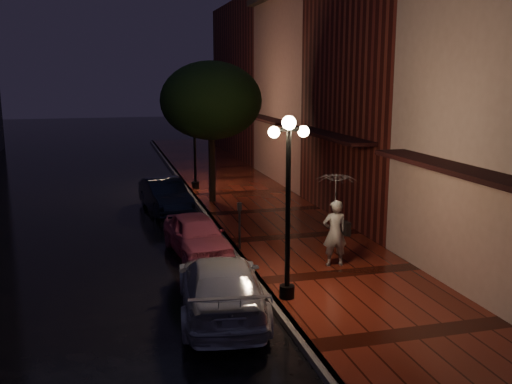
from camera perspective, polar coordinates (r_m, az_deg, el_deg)
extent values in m
plane|color=black|center=(18.36, -2.76, -5.36)|extent=(120.00, 120.00, 0.00)
cube|color=#49160D|center=(18.91, 3.94, -4.63)|extent=(4.50, 60.00, 0.15)
cube|color=#595451|center=(18.34, -2.77, -5.14)|extent=(0.25, 60.00, 0.15)
cube|color=#511914|center=(21.94, 14.48, 11.62)|extent=(5.00, 8.00, 11.00)
cube|color=#8C5951|center=(29.21, 6.63, 9.83)|extent=(5.00, 8.00, 9.00)
cube|color=#511914|center=(38.68, 1.15, 11.04)|extent=(5.00, 12.00, 10.00)
cylinder|color=black|center=(13.21, 3.20, -2.42)|extent=(0.12, 0.12, 4.00)
cylinder|color=black|center=(13.78, 3.12, -9.90)|extent=(0.36, 0.36, 0.30)
cube|color=black|center=(12.88, 3.30, 6.25)|extent=(0.70, 0.08, 0.08)
sphere|color=#FDDF98|center=(12.87, 3.31, 6.92)|extent=(0.32, 0.32, 0.32)
sphere|color=#FDDF98|center=(12.78, 1.80, 6.00)|extent=(0.26, 0.26, 0.26)
sphere|color=#FDDF98|center=(13.00, 4.78, 6.06)|extent=(0.26, 0.26, 0.26)
cylinder|color=black|center=(26.68, -6.15, 4.62)|extent=(0.12, 0.12, 4.00)
cylinder|color=black|center=(26.96, -6.06, 0.71)|extent=(0.36, 0.36, 0.30)
cube|color=black|center=(26.52, -6.24, 8.91)|extent=(0.70, 0.08, 0.08)
sphere|color=#FDDF98|center=(26.51, -6.25, 9.24)|extent=(0.32, 0.32, 0.32)
sphere|color=#FDDF98|center=(26.47, -7.00, 8.78)|extent=(0.26, 0.26, 0.26)
sphere|color=#FDDF98|center=(26.57, -5.48, 8.83)|extent=(0.26, 0.26, 0.26)
cylinder|color=black|center=(23.84, -4.43, 2.86)|extent=(0.28, 0.28, 3.20)
ellipsoid|color=black|center=(23.59, -4.53, 9.11)|extent=(4.16, 4.16, 3.20)
sphere|color=black|center=(24.35, -3.12, 7.79)|extent=(1.80, 1.80, 1.80)
sphere|color=black|center=(22.83, -5.68, 7.76)|extent=(1.80, 1.80, 1.80)
imported|color=#C4506B|center=(17.35, -5.98, -4.28)|extent=(1.88, 3.79, 1.24)
imported|color=black|center=(23.00, -9.05, -0.34)|extent=(1.93, 4.14, 1.31)
imported|color=#B9B8C1|center=(13.06, -3.51, -9.40)|extent=(2.41, 4.80, 1.34)
imported|color=white|center=(15.90, 7.88, -4.07)|extent=(0.72, 0.52, 1.86)
imported|color=silver|center=(15.63, 8.00, 0.10)|extent=(1.08, 1.11, 0.99)
cylinder|color=black|center=(15.79, 7.93, -2.55)|extent=(0.02, 0.02, 1.49)
cube|color=black|center=(15.95, 9.00, -3.60)|extent=(0.15, 0.35, 0.37)
cylinder|color=black|center=(17.31, -1.65, -3.78)|extent=(0.07, 0.07, 1.22)
cube|color=black|center=(17.13, -1.67, -1.46)|extent=(0.14, 0.12, 0.24)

